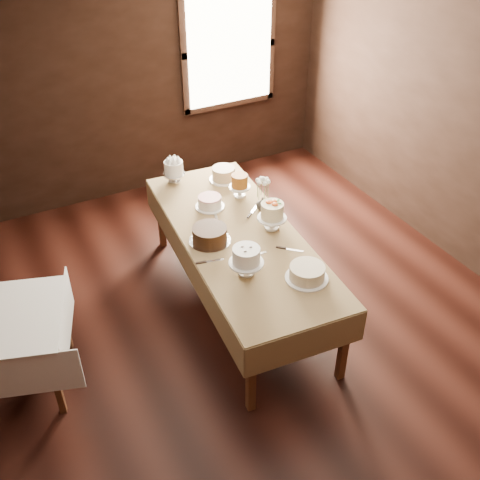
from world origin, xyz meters
name	(u,v)px	position (x,y,z in m)	size (l,w,h in m)	color
floor	(250,337)	(0.00, 0.00, 0.00)	(5.00, 6.00, 0.01)	black
ceiling	(255,13)	(0.00, 0.00, 2.80)	(5.00, 6.00, 0.01)	beige
wall_back	(126,82)	(0.00, 3.00, 1.40)	(5.00, 0.02, 2.80)	black
window	(230,49)	(1.30, 2.94, 1.60)	(1.10, 0.05, 1.30)	#FFEABF
display_table	(239,240)	(0.13, 0.47, 0.74)	(1.21, 2.64, 0.80)	#4A2A18
side_table	(5,326)	(-1.91, 0.41, 0.65)	(1.10, 1.10, 0.74)	#4A2A18
cake_meringue	(174,172)	(-0.02, 1.61, 0.91)	(0.27, 0.27, 0.24)	silver
cake_speckled	(224,174)	(0.45, 1.42, 0.86)	(0.32, 0.32, 0.14)	white
cake_lattice	(210,203)	(0.10, 1.01, 0.84)	(0.28, 0.28, 0.11)	white
cake_caramel	(240,187)	(0.44, 1.05, 0.90)	(0.22, 0.22, 0.25)	white
cake_chocolate	(210,235)	(-0.14, 0.50, 0.86)	(0.37, 0.37, 0.14)	silver
cake_flowers	(272,217)	(0.44, 0.42, 0.91)	(0.27, 0.27, 0.27)	white
cake_swirl	(246,262)	(-0.07, -0.04, 0.91)	(0.30, 0.30, 0.26)	white
cake_cream	(307,273)	(0.33, -0.33, 0.85)	(0.39, 0.39, 0.12)	white
cake_server_a	(258,254)	(0.14, 0.13, 0.80)	(0.24, 0.03, 0.01)	silver
cake_server_b	(295,250)	(0.45, 0.04, 0.80)	(0.24, 0.03, 0.01)	silver
cake_server_c	(216,218)	(0.07, 0.80, 0.80)	(0.24, 0.03, 0.01)	silver
cake_server_d	(254,209)	(0.45, 0.77, 0.80)	(0.24, 0.03, 0.01)	silver
cake_server_e	(215,260)	(-0.22, 0.23, 0.80)	(0.24, 0.03, 0.01)	silver
flower_vase	(262,204)	(0.52, 0.74, 0.86)	(0.12, 0.12, 0.13)	#2D2823
flower_bouquet	(263,187)	(0.52, 0.74, 1.04)	(0.14, 0.14, 0.20)	white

